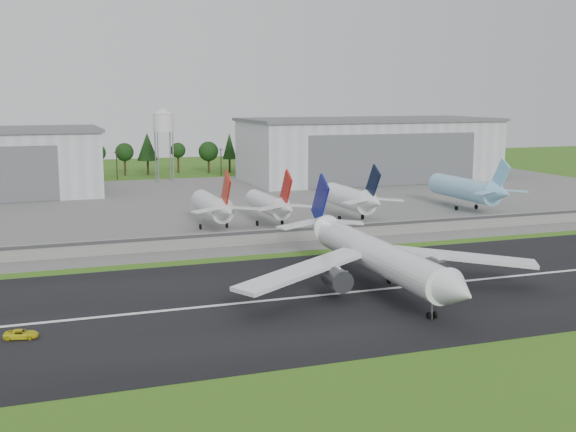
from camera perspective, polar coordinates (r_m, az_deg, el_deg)
name	(u,v)px	position (r m, az deg, el deg)	size (l,w,h in m)	color
ground	(395,306)	(120.35, 8.43, -7.09)	(600.00, 600.00, 0.00)	#2B6217
runway	(368,291)	(128.89, 6.33, -5.90)	(320.00, 60.00, 0.10)	black
runway_centerline	(368,291)	(128.88, 6.34, -5.87)	(220.00, 1.00, 0.02)	white
apron	(217,204)	(230.79, -5.66, 0.95)	(320.00, 150.00, 0.10)	slate
blast_fence	(284,235)	(169.00, -0.32, -1.54)	(240.00, 0.61, 3.50)	gray
hangar_east	(368,149)	(297.21, 6.37, 5.28)	(102.00, 47.00, 25.20)	silver
water_tower	(163,120)	(291.05, -9.83, 7.46)	(8.40, 8.40, 29.40)	#99999E
utility_poles	(171,178)	(308.43, -9.26, 3.01)	(230.00, 3.00, 12.00)	black
treeline	(164,174)	(323.11, -9.75, 3.29)	(320.00, 16.00, 22.00)	black
main_airliner	(379,264)	(128.11, 7.20, -3.77)	(57.28, 59.09, 18.17)	white
ground_vehicle	(21,334)	(110.19, -20.33, -8.74)	(2.20, 4.77, 1.32)	yellow
parked_jet_red_a	(215,206)	(185.51, -5.81, 0.75)	(7.36, 31.29, 16.61)	silver
parked_jet_red_b	(271,205)	(189.67, -1.32, 0.91)	(7.36, 31.29, 16.33)	silver
parked_jet_navy	(354,199)	(198.32, 5.20, 1.39)	(7.36, 31.29, 16.82)	white
parked_jet_skyblue	(470,189)	(222.37, 14.16, 2.07)	(7.36, 37.29, 17.09)	#87C4EA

